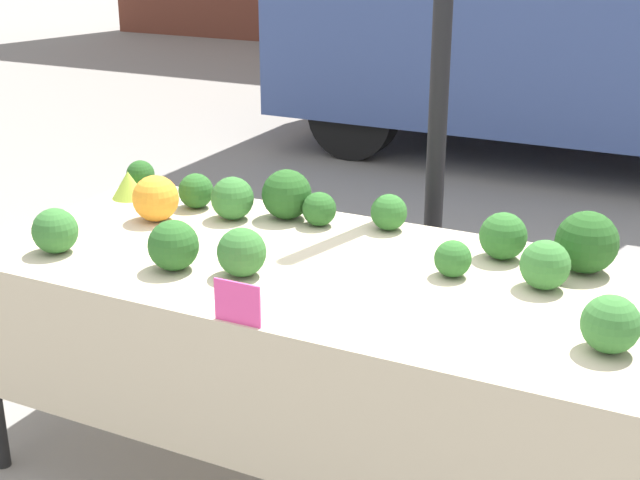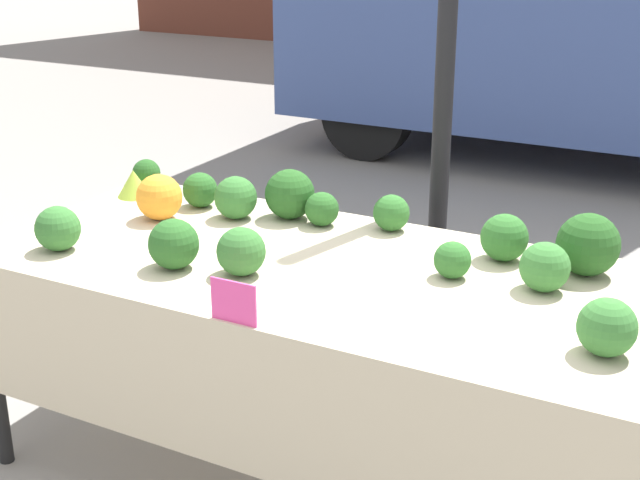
{
  "view_description": "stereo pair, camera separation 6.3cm",
  "coord_description": "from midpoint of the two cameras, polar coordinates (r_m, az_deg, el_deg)",
  "views": [
    {
      "loc": [
        1.13,
        -2.28,
        1.81
      ],
      "look_at": [
        0.0,
        0.0,
        0.86
      ],
      "focal_mm": 50.0,
      "sensor_mm": 36.0,
      "label": 1
    },
    {
      "loc": [
        1.19,
        -2.25,
        1.81
      ],
      "look_at": [
        0.0,
        0.0,
        0.86
      ],
      "focal_mm": 50.0,
      "sensor_mm": 36.0,
      "label": 2
    }
  ],
  "objects": [
    {
      "name": "broccoli_head_10",
      "position": [
        2.77,
        16.08,
        -0.14
      ],
      "size": [
        0.19,
        0.19,
        0.19
      ],
      "color": "#23511E",
      "rests_on": "market_table"
    },
    {
      "name": "price_sign",
      "position": [
        2.35,
        -6.08,
        -4.03
      ],
      "size": [
        0.14,
        0.01,
        0.12
      ],
      "color": "#EF4793",
      "rests_on": "market_table"
    },
    {
      "name": "broccoli_head_0",
      "position": [
        3.28,
        -8.49,
        3.13
      ],
      "size": [
        0.13,
        0.13,
        0.13
      ],
      "color": "#285B23",
      "rests_on": "market_table"
    },
    {
      "name": "broccoli_head_9",
      "position": [
        2.95,
        -17.19,
        0.56
      ],
      "size": [
        0.15,
        0.15,
        0.15
      ],
      "color": "#336B2D",
      "rests_on": "market_table"
    },
    {
      "name": "broccoli_head_11",
      "position": [
        2.65,
        -5.72,
        -0.79
      ],
      "size": [
        0.15,
        0.15,
        0.15
      ],
      "color": "#336B2D",
      "rests_on": "market_table"
    },
    {
      "name": "tent_pole",
      "position": [
        3.27,
        7.07,
        9.17
      ],
      "size": [
        0.07,
        0.07,
        2.36
      ],
      "color": "black",
      "rests_on": "ground_plane"
    },
    {
      "name": "broccoli_head_4",
      "position": [
        2.3,
        17.36,
        -5.16
      ],
      "size": [
        0.15,
        0.15,
        0.15
      ],
      "color": "#387533",
      "rests_on": "market_table"
    },
    {
      "name": "orange_cauliflower",
      "position": [
        3.17,
        -11.04,
        2.63
      ],
      "size": [
        0.16,
        0.16,
        0.16
      ],
      "color": "orange",
      "rests_on": "market_table"
    },
    {
      "name": "broccoli_head_8",
      "position": [
        3.03,
        3.84,
        1.78
      ],
      "size": [
        0.12,
        0.12,
        0.12
      ],
      "color": "#2D6628",
      "rests_on": "market_table"
    },
    {
      "name": "romanesco_head",
      "position": [
        3.45,
        -12.68,
        3.47
      ],
      "size": [
        0.13,
        0.13,
        0.1
      ],
      "color": "#93B238",
      "rests_on": "market_table"
    },
    {
      "name": "broccoli_head_7",
      "position": [
        3.06,
        -0.64,
        1.99
      ],
      "size": [
        0.12,
        0.12,
        0.12
      ],
      "color": "#285B23",
      "rests_on": "market_table"
    },
    {
      "name": "broccoli_head_3",
      "position": [
        3.56,
        -11.92,
        4.13
      ],
      "size": [
        0.11,
        0.11,
        0.11
      ],
      "color": "#23511E",
      "rests_on": "market_table"
    },
    {
      "name": "broccoli_head_13",
      "position": [
        2.62,
        13.54,
        -1.56
      ],
      "size": [
        0.15,
        0.15,
        0.15
      ],
      "color": "#387533",
      "rests_on": "market_table"
    },
    {
      "name": "market_table",
      "position": [
        2.73,
        -1.28,
        -3.64
      ],
      "size": [
        2.15,
        0.97,
        0.78
      ],
      "color": "beige",
      "rests_on": "ground_plane"
    },
    {
      "name": "broccoli_head_5",
      "position": [
        2.66,
        7.83,
        -1.2
      ],
      "size": [
        0.11,
        0.11,
        0.11
      ],
      "color": "#2D6628",
      "rests_on": "market_table"
    },
    {
      "name": "broccoli_head_6",
      "position": [
        3.13,
        -2.72,
        2.93
      ],
      "size": [
        0.18,
        0.18,
        0.18
      ],
      "color": "#23511E",
      "rests_on": "market_table"
    },
    {
      "name": "broccoli_head_1",
      "position": [
        2.82,
        11.02,
        0.25
      ],
      "size": [
        0.15,
        0.15,
        0.15
      ],
      "color": "#2D6628",
      "rests_on": "market_table"
    },
    {
      "name": "ground_plane",
      "position": [
        3.12,
        -0.6,
        -14.96
      ],
      "size": [
        40.0,
        40.0,
        0.0
      ],
      "primitive_type": "plane",
      "color": "gray"
    },
    {
      "name": "broccoli_head_12",
      "position": [
        2.72,
        -10.02,
        -0.34
      ],
      "size": [
        0.16,
        0.16,
        0.16
      ],
      "color": "#285B23",
      "rests_on": "market_table"
    },
    {
      "name": "broccoli_head_2",
      "position": [
        3.14,
        -6.2,
        2.67
      ],
      "size": [
        0.15,
        0.15,
        0.15
      ],
      "color": "#336B2D",
      "rests_on": "market_table"
    }
  ]
}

